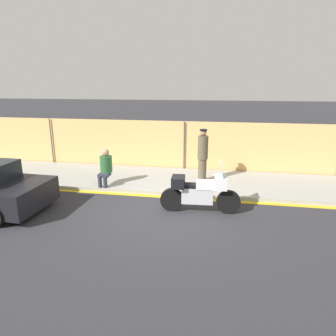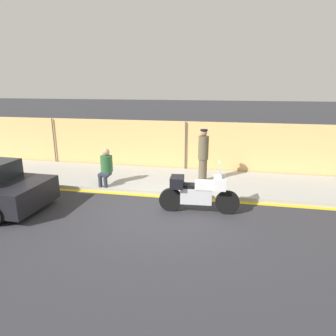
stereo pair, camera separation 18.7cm
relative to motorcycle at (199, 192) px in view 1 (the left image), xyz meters
The scene contains 7 objects.
ground_plane 1.15m from the motorcycle, 162.13° to the right, with size 120.00×120.00×0.00m, color #2D2D33.
sidewalk 2.73m from the motorcycle, 110.54° to the left, with size 43.43×2.94×0.12m.
curb_paint_stripe 1.46m from the motorcycle, 134.81° to the left, with size 43.43×0.18×0.01m.
storefront_fence 4.19m from the motorcycle, 103.01° to the left, with size 41.26×0.17×2.05m.
motorcycle is the anchor object (origin of this frame).
officer_standing 2.50m from the motorcycle, 92.05° to the left, with size 0.36×0.36×1.86m.
person_seated_on_curb 3.63m from the motorcycle, 156.24° to the left, with size 0.41×0.66×1.25m.
Camera 1 is at (1.46, -7.54, 3.49)m, focal length 32.00 mm.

